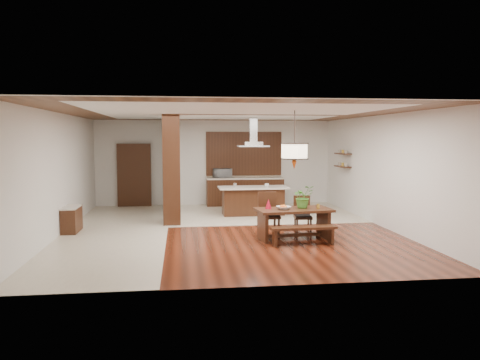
{
  "coord_description": "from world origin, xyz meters",
  "views": [
    {
      "loc": [
        -1.16,
        -11.47,
        2.3
      ],
      "look_at": [
        0.3,
        0.0,
        1.25
      ],
      "focal_mm": 35.0,
      "sensor_mm": 36.0,
      "label": 1
    }
  ],
  "objects": [
    {
      "name": "dining_chair_left",
      "position": [
        0.9,
        -0.78,
        0.51
      ],
      "size": [
        0.48,
        0.48,
        1.02
      ],
      "primitive_type": null,
      "rotation": [
        0.0,
        0.0,
        0.07
      ],
      "color": "black",
      "rests_on": "ground"
    },
    {
      "name": "napkin_cone",
      "position": [
        0.8,
        -1.19,
        0.81
      ],
      "size": [
        0.19,
        0.19,
        0.22
      ],
      "primitive_type": "cone",
      "rotation": [
        0.0,
        0.0,
        -0.41
      ],
      "color": "maroon",
      "rests_on": "dining_table"
    },
    {
      "name": "kitchen_island",
      "position": [
        0.97,
        2.17,
        0.44
      ],
      "size": [
        2.07,
        0.92,
        0.85
      ],
      "rotation": [
        0.0,
        0.0,
        0.01
      ],
      "color": "black",
      "rests_on": "ground"
    },
    {
      "name": "hallway_console",
      "position": [
        -3.81,
        0.2,
        0.32
      ],
      "size": [
        0.37,
        0.88,
        0.63
      ],
      "primitive_type": "cube",
      "color": "black",
      "rests_on": "ground"
    },
    {
      "name": "shelf_upper",
      "position": [
        3.87,
        2.6,
        1.8
      ],
      "size": [
        0.26,
        0.9,
        0.04
      ],
      "primitive_type": "cube",
      "color": "black",
      "rests_on": "room_shell"
    },
    {
      "name": "tile_hallway",
      "position": [
        -2.75,
        0.0,
        0.01
      ],
      "size": [
        2.5,
        9.0,
        0.01
      ],
      "primitive_type": "cube",
      "color": "beige",
      "rests_on": "ground"
    },
    {
      "name": "foliage_plant",
      "position": [
        1.6,
        -1.17,
        0.96
      ],
      "size": [
        0.55,
        0.51,
        0.52
      ],
      "primitive_type": "imported",
      "rotation": [
        0.0,
        0.0,
        0.26
      ],
      "color": "#407E2A",
      "rests_on": "dining_table"
    },
    {
      "name": "soffit_band",
      "position": [
        0.0,
        0.0,
        2.88
      ],
      "size": [
        8.0,
        9.0,
        0.02
      ],
      "primitive_type": "cube",
      "color": "#3B200E",
      "rests_on": "room_shell"
    },
    {
      "name": "rear_counter",
      "position": [
        1.0,
        4.2,
        0.48
      ],
      "size": [
        2.6,
        0.62,
        0.95
      ],
      "color": "black",
      "rests_on": "ground"
    },
    {
      "name": "dining_bench",
      "position": [
        1.43,
        -1.85,
        0.2
      ],
      "size": [
        1.44,
        0.37,
        0.4
      ],
      "primitive_type": null,
      "rotation": [
        0.0,
        0.0,
        0.04
      ],
      "color": "black",
      "rests_on": "ground"
    },
    {
      "name": "range_hood",
      "position": [
        0.97,
        2.17,
        2.46
      ],
      "size": [
        0.9,
        0.55,
        0.87
      ],
      "primitive_type": null,
      "color": "silver",
      "rests_on": "room_shell"
    },
    {
      "name": "kitchen_window",
      "position": [
        1.0,
        4.46,
        1.75
      ],
      "size": [
        2.6,
        0.08,
        1.5
      ],
      "primitive_type": "cube",
      "color": "brown",
      "rests_on": "room_shell"
    },
    {
      "name": "tile_kitchen",
      "position": [
        1.25,
        2.5,
        0.01
      ],
      "size": [
        5.5,
        4.0,
        0.01
      ],
      "primitive_type": "cube",
      "color": "beige",
      "rests_on": "ground"
    },
    {
      "name": "partition_pier",
      "position": [
        -1.4,
        1.2,
        1.45
      ],
      "size": [
        0.45,
        1.0,
        2.9
      ],
      "primitive_type": "cube",
      "color": "black",
      "rests_on": "ground"
    },
    {
      "name": "dining_table",
      "position": [
        1.37,
        -1.25,
        0.51
      ],
      "size": [
        1.76,
        1.01,
        0.7
      ],
      "rotation": [
        0.0,
        0.0,
        0.1
      ],
      "color": "black",
      "rests_on": "ground"
    },
    {
      "name": "island_cup",
      "position": [
        1.36,
        2.04,
        0.9
      ],
      "size": [
        0.17,
        0.17,
        0.1
      ],
      "primitive_type": "imported",
      "rotation": [
        0.0,
        0.0,
        -0.36
      ],
      "color": "white",
      "rests_on": "kitchen_island"
    },
    {
      "name": "fruit_bowl",
      "position": [
        1.11,
        -1.34,
        0.74
      ],
      "size": [
        0.36,
        0.36,
        0.07
      ],
      "primitive_type": "imported",
      "rotation": [
        0.0,
        0.0,
        0.22
      ],
      "color": "beige",
      "rests_on": "dining_table"
    },
    {
      "name": "shelf_lower",
      "position": [
        3.87,
        2.6,
        1.4
      ],
      "size": [
        0.26,
        0.9,
        0.04
      ],
      "primitive_type": "cube",
      "color": "black",
      "rests_on": "room_shell"
    },
    {
      "name": "room_shell",
      "position": [
        0.0,
        0.0,
        2.06
      ],
      "size": [
        9.0,
        9.04,
        2.92
      ],
      "color": "#3B150A",
      "rests_on": "ground"
    },
    {
      "name": "pendant_lantern",
      "position": [
        1.37,
        -1.25,
        2.25
      ],
      "size": [
        0.64,
        0.64,
        1.31
      ],
      "primitive_type": null,
      "color": "#FEE9C3",
      "rests_on": "room_shell"
    },
    {
      "name": "microwave",
      "position": [
        0.24,
        4.23,
        1.1
      ],
      "size": [
        0.66,
        0.56,
        0.31
      ],
      "primitive_type": "imported",
      "rotation": [
        0.0,
        0.0,
        0.4
      ],
      "color": "#AEB1B5",
      "rests_on": "rear_counter"
    },
    {
      "name": "dining_chair_right",
      "position": [
        1.73,
        -0.69,
        0.45
      ],
      "size": [
        0.43,
        0.43,
        0.9
      ],
      "primitive_type": null,
      "rotation": [
        0.0,
        0.0,
        -0.09
      ],
      "color": "black",
      "rests_on": "ground"
    },
    {
      "name": "gold_ornament",
      "position": [
        1.92,
        -1.29,
        0.75
      ],
      "size": [
        0.1,
        0.1,
        0.11
      ],
      "primitive_type": "cylinder",
      "rotation": [
        0.0,
        0.0,
        0.37
      ],
      "color": "gold",
      "rests_on": "dining_table"
    },
    {
      "name": "hallway_doorway",
      "position": [
        -2.7,
        4.4,
        1.05
      ],
      "size": [
        1.1,
        0.2,
        2.1
      ],
      "primitive_type": "cube",
      "color": "black",
      "rests_on": "ground"
    },
    {
      "name": "partition_stub",
      "position": [
        -1.4,
        3.3,
        1.45
      ],
      "size": [
        0.18,
        2.4,
        2.9
      ],
      "primitive_type": "cube",
      "color": "silver",
      "rests_on": "ground"
    }
  ]
}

